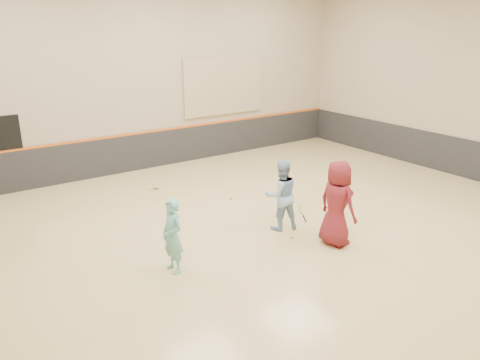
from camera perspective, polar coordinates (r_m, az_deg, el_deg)
room at (r=10.80m, az=2.86°, el=-1.88°), size 15.04×12.04×6.22m
wainscot_back at (r=15.79m, az=-10.49°, el=3.67°), size 14.90×0.04×1.20m
wainscot_right at (r=16.33m, az=24.15°, el=2.83°), size 0.04×11.90×1.20m
accent_stripe at (r=15.63m, az=-10.61°, el=5.85°), size 14.90×0.03×0.06m
acoustic_panel at (r=16.72m, az=-1.95°, el=11.43°), size 3.20×0.08×2.00m
doorway at (r=14.50m, az=-26.97°, el=2.63°), size 1.10×0.05×2.20m
girl at (r=9.04m, az=-8.22°, el=-6.77°), size 0.40×0.57×1.49m
instructor at (r=10.79m, az=5.03°, el=-1.84°), size 0.95×0.83×1.67m
young_man at (r=10.18m, az=11.76°, el=-2.81°), size 0.65×0.95×1.88m
held_racket at (r=10.80m, az=7.33°, el=-3.48°), size 0.28×0.28×0.55m
spare_racket at (r=13.82m, az=-10.89°, el=-0.78°), size 0.61×0.61×0.15m
ball_under_racket at (r=10.62m, az=6.39°, el=-6.91°), size 0.07×0.07×0.07m
ball_in_hand at (r=10.10m, az=12.56°, el=-1.30°), size 0.07×0.07×0.07m
ball_beside_spare at (r=12.79m, az=-1.15°, el=-2.25°), size 0.07×0.07×0.07m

